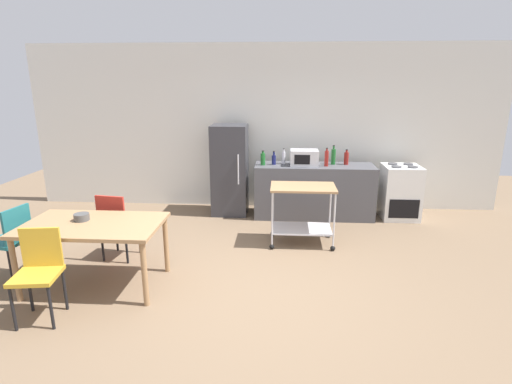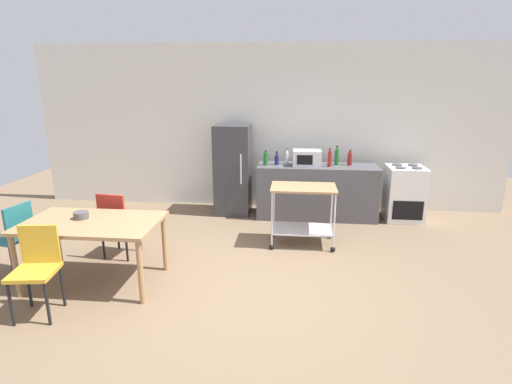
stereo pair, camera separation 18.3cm
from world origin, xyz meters
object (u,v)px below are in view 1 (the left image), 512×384
at_px(chair_red, 117,221).
at_px(chair_mustard, 39,268).
at_px(microwave, 304,158).
at_px(fruit_bowl, 82,217).
at_px(bottle_sparkling_water, 326,158).
at_px(chair_teal, 11,238).
at_px(bottle_soda, 263,159).
at_px(bottle_hot_sauce, 274,159).
at_px(bottle_vinegar, 284,157).
at_px(refrigerator, 230,170).
at_px(kitchen_cart, 303,205).
at_px(dining_table, 93,230).
at_px(stove_oven, 400,192).
at_px(bottle_olive_oil, 346,158).
at_px(bottle_sesame_oil, 333,156).

xyz_separation_m(chair_red, chair_mustard, (-0.22, -1.36, 0.00)).
relative_size(microwave, fruit_bowl, 2.74).
relative_size(chair_red, bottle_sparkling_water, 2.92).
height_order(bottle_sparkling_water, fruit_bowl, bottle_sparkling_water).
relative_size(chair_mustard, fruit_bowl, 5.29).
xyz_separation_m(chair_red, fruit_bowl, (-0.12, -0.62, 0.27)).
relative_size(chair_teal, bottle_soda, 3.65).
bearing_deg(bottle_hot_sauce, bottle_vinegar, 21.65).
bearing_deg(chair_red, bottle_sparkling_water, -138.96).
distance_m(refrigerator, bottle_hot_sauce, 0.80).
relative_size(chair_red, bottle_hot_sauce, 3.93).
relative_size(chair_mustard, kitchen_cart, 0.98).
distance_m(dining_table, kitchen_cart, 2.76).
relative_size(chair_teal, refrigerator, 0.57).
distance_m(refrigerator, bottle_soda, 0.64).
bearing_deg(microwave, bottle_soda, -178.44).
bearing_deg(refrigerator, chair_red, -120.92).
bearing_deg(bottle_soda, refrigerator, 164.92).
distance_m(chair_teal, bottle_vinegar, 4.11).
bearing_deg(microwave, kitchen_cart, -93.16).
distance_m(chair_mustard, bottle_hot_sauce, 3.97).
bearing_deg(bottle_vinegar, stove_oven, -1.52).
xyz_separation_m(stove_oven, fruit_bowl, (-4.23, -2.56, 0.34)).
xyz_separation_m(bottle_hot_sauce, fruit_bowl, (-2.09, -2.55, -0.20)).
height_order(bottle_vinegar, bottle_sparkling_water, bottle_sparkling_water).
height_order(chair_mustard, bottle_olive_oil, bottle_olive_oil).
bearing_deg(fruit_bowl, chair_teal, 179.96).
distance_m(refrigerator, bottle_olive_oil, 1.99).
xyz_separation_m(chair_teal, chair_mustard, (0.77, -0.73, 0.00)).
bearing_deg(fruit_bowl, bottle_vinegar, 49.19).
relative_size(stove_oven, bottle_soda, 3.77).
bearing_deg(chair_red, bottle_hot_sauce, -127.61).
distance_m(refrigerator, kitchen_cart, 1.80).
bearing_deg(dining_table, bottle_olive_oil, 40.63).
height_order(bottle_hot_sauce, bottle_vinegar, bottle_vinegar).
relative_size(microwave, bottle_sparkling_water, 1.51).
distance_m(microwave, fruit_bowl, 3.62).
height_order(bottle_vinegar, bottle_sesame_oil, bottle_sesame_oil).
relative_size(kitchen_cart, bottle_olive_oil, 3.53).
bearing_deg(bottle_soda, chair_red, -133.83).
relative_size(kitchen_cart, microwave, 1.98).
relative_size(chair_red, bottle_olive_oil, 3.45).
bearing_deg(refrigerator, bottle_sparkling_water, -6.14).
height_order(microwave, fruit_bowl, microwave).
distance_m(bottle_olive_oil, fruit_bowl, 4.23).
xyz_separation_m(refrigerator, bottle_sesame_oil, (1.76, -0.02, 0.26)).
bearing_deg(chair_teal, bottle_olive_oil, 132.74).
height_order(bottle_hot_sauce, bottle_sparkling_water, bottle_sparkling_water).
bearing_deg(microwave, refrigerator, 173.80).
xyz_separation_m(refrigerator, fruit_bowl, (-1.33, -2.64, 0.01)).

